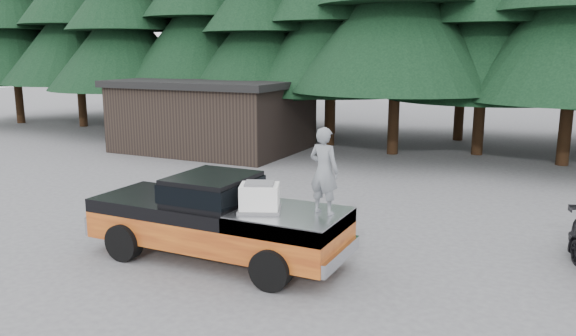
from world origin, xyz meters
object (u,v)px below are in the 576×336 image
at_px(air_compressor, 260,198).
at_px(pickup_truck, 218,231).
at_px(man_on_bed, 324,171).
at_px(utility_building, 214,114).

bearing_deg(air_compressor, pickup_truck, 147.34).
height_order(air_compressor, man_on_bed, man_on_bed).
xyz_separation_m(air_compressor, man_on_bed, (1.27, 0.40, 0.62)).
distance_m(pickup_truck, utility_building, 14.70).
distance_m(man_on_bed, utility_building, 16.02).
height_order(pickup_truck, air_compressor, air_compressor).
height_order(air_compressor, utility_building, utility_building).
bearing_deg(pickup_truck, man_on_bed, 4.53).
relative_size(pickup_truck, air_compressor, 7.59).
height_order(pickup_truck, man_on_bed, man_on_bed).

